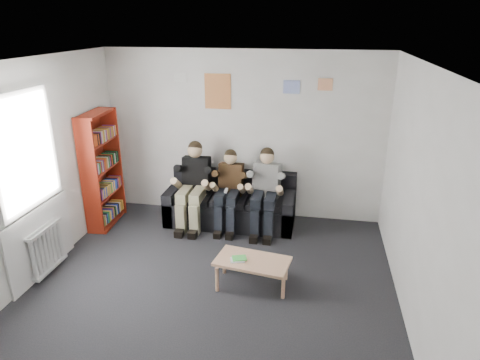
% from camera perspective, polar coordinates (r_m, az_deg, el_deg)
% --- Properties ---
extents(room_shell, '(5.00, 5.00, 5.00)m').
position_cam_1_polar(room_shell, '(4.61, -5.06, -1.91)').
color(room_shell, black).
rests_on(room_shell, ground).
extents(sofa, '(2.04, 0.84, 0.79)m').
position_cam_1_polar(sofa, '(6.95, -1.18, -3.37)').
color(sofa, black).
rests_on(sofa, ground).
extents(bookshelf, '(0.27, 0.82, 1.82)m').
position_cam_1_polar(bookshelf, '(7.01, -17.89, 1.29)').
color(bookshelf, maroon).
rests_on(bookshelf, ground).
extents(coffee_table, '(0.89, 0.49, 0.36)m').
position_cam_1_polar(coffee_table, '(5.34, 1.67, -11.00)').
color(coffee_table, tan).
rests_on(coffee_table, ground).
extents(game_cases, '(0.19, 0.15, 0.03)m').
position_cam_1_polar(game_cases, '(5.31, -0.22, -10.49)').
color(game_cases, white).
rests_on(game_cases, coffee_table).
extents(person_left, '(0.43, 0.91, 1.34)m').
position_cam_1_polar(person_left, '(6.76, -6.26, -0.81)').
color(person_left, black).
rests_on(person_left, sofa).
extents(person_middle, '(0.38, 0.80, 1.23)m').
position_cam_1_polar(person_middle, '(6.65, -1.53, -1.43)').
color(person_middle, '#432C16').
rests_on(person_middle, sofa).
extents(person_right, '(0.40, 0.87, 1.29)m').
position_cam_1_polar(person_right, '(6.55, 3.35, -1.60)').
color(person_right, white).
rests_on(person_right, sofa).
extents(radiator, '(0.10, 0.64, 0.60)m').
position_cam_1_polar(radiator, '(6.10, -24.33, -8.32)').
color(radiator, silver).
rests_on(radiator, ground).
extents(window, '(0.05, 1.30, 2.36)m').
position_cam_1_polar(window, '(5.86, -25.89, -2.37)').
color(window, white).
rests_on(window, room_shell).
extents(poster_large, '(0.42, 0.01, 0.55)m').
position_cam_1_polar(poster_large, '(6.86, -2.98, 11.72)').
color(poster_large, gold).
rests_on(poster_large, room_shell).
extents(poster_blue, '(0.25, 0.01, 0.20)m').
position_cam_1_polar(poster_blue, '(6.67, 6.89, 12.22)').
color(poster_blue, '#4770F2').
rests_on(poster_blue, room_shell).
extents(poster_pink, '(0.22, 0.01, 0.18)m').
position_cam_1_polar(poster_pink, '(6.65, 11.30, 12.38)').
color(poster_pink, '#C93F7E').
rests_on(poster_pink, room_shell).
extents(poster_sign, '(0.20, 0.01, 0.14)m').
position_cam_1_polar(poster_sign, '(6.99, -7.94, 13.38)').
color(poster_sign, white).
rests_on(poster_sign, room_shell).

